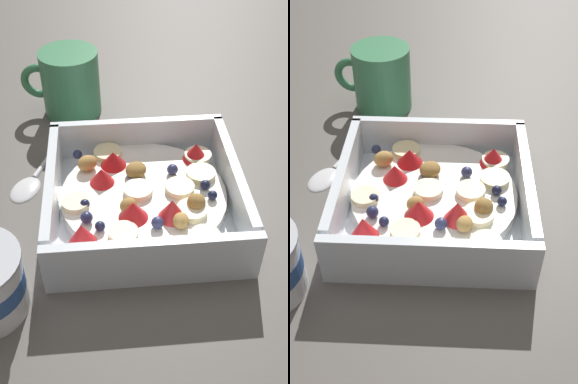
% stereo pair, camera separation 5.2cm
% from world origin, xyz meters
% --- Properties ---
extents(ground_plane, '(2.40, 2.40, 0.00)m').
position_xyz_m(ground_plane, '(0.00, 0.00, 0.00)').
color(ground_plane, '#56514C').
extents(fruit_bowl, '(0.21, 0.21, 0.06)m').
position_xyz_m(fruit_bowl, '(-0.01, 0.00, 0.02)').
color(fruit_bowl, white).
rests_on(fruit_bowl, ground).
extents(spoon, '(0.08, 0.17, 0.01)m').
position_xyz_m(spoon, '(0.12, -0.07, 0.00)').
color(spoon, silver).
rests_on(spoon, ground).
extents(coffee_mug, '(0.11, 0.08, 0.09)m').
position_xyz_m(coffee_mug, '(0.08, -0.21, 0.05)').
color(coffee_mug, '#3D8456').
rests_on(coffee_mug, ground).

